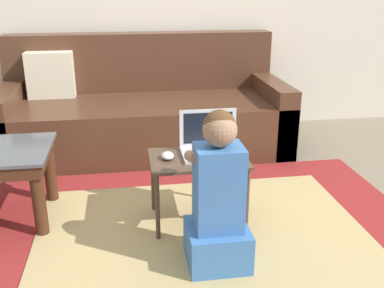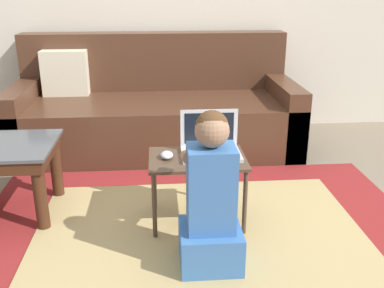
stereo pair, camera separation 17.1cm
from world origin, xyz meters
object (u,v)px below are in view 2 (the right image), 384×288
at_px(couch, 155,110).
at_px(laptop, 211,148).
at_px(computer_mouse, 167,155).
at_px(person_seated, 211,202).
at_px(laptop_desk, 197,166).

bearing_deg(couch, laptop, -76.35).
xyz_separation_m(couch, computer_mouse, (0.07, -1.30, 0.11)).
bearing_deg(person_seated, computer_mouse, 114.56).
xyz_separation_m(laptop_desk, laptop, (0.08, 0.04, 0.09)).
distance_m(couch, person_seated, 1.73).
bearing_deg(computer_mouse, laptop, 8.08).
xyz_separation_m(computer_mouse, person_seated, (0.19, -0.41, -0.08)).
distance_m(laptop_desk, computer_mouse, 0.18).
bearing_deg(laptop_desk, couch, 100.08).
bearing_deg(laptop, couch, 103.65).
distance_m(couch, computer_mouse, 1.31).
xyz_separation_m(couch, laptop, (0.31, -1.27, 0.13)).
bearing_deg(person_seated, laptop, 83.52).
relative_size(laptop_desk, laptop, 1.64).
bearing_deg(couch, person_seated, -81.49).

